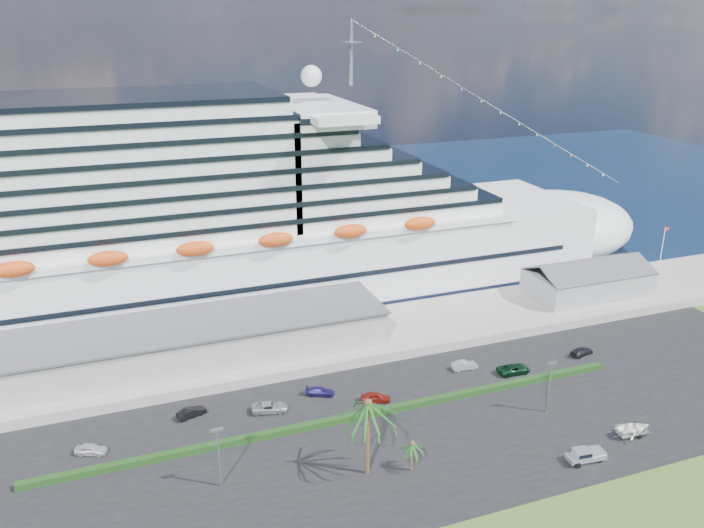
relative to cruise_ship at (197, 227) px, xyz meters
name	(u,v)px	position (x,y,z in m)	size (l,w,h in m)	color
ground	(452,475)	(21.53, -64.00, -16.69)	(420.00, 420.00, 0.00)	#39551C
asphalt_lot	(415,428)	(21.53, -53.00, -16.63)	(140.00, 38.00, 0.12)	black
wharf	(345,337)	(21.53, -24.00, -15.79)	(240.00, 20.00, 1.80)	gray
water	(242,211)	(21.53, 66.00, -16.68)	(420.00, 160.00, 0.02)	#0B1B31
cruise_ship	(197,227)	(0.00, 0.00, 0.00)	(191.00, 38.00, 54.00)	silver
terminal_building	(202,338)	(-3.47, -24.00, -11.68)	(61.00, 15.00, 6.30)	gray
port_shed	(588,281)	(73.53, -24.00, -12.30)	(24.00, 12.31, 7.37)	gray
flagpole	(661,253)	(91.57, -24.00, -8.43)	(1.08, 0.16, 12.00)	silver
hedge	(350,418)	(13.53, -48.00, -16.12)	(88.00, 1.10, 0.90)	black
lamp_post_left	(218,450)	(-6.47, -56.00, -11.35)	(1.60, 0.35, 8.27)	gray
lamp_post_right	(550,381)	(41.53, -56.00, -11.35)	(1.60, 0.35, 8.27)	gray
palm_tall	(368,412)	(11.53, -60.00, -7.49)	(8.82, 8.82, 11.13)	#47301E
palm_short	(412,447)	(17.03, -61.50, -13.03)	(3.53, 3.53, 4.56)	#47301E
parked_car_0	(91,449)	(-21.52, -43.48, -15.86)	(1.69, 4.20, 1.43)	silver
parked_car_1	(191,412)	(-7.70, -39.04, -15.87)	(1.49, 4.27, 1.41)	black
parked_car_2	(270,407)	(3.31, -41.74, -15.84)	(2.44, 5.28, 1.47)	#93979B
parked_car_3	(320,391)	(11.64, -39.91, -15.93)	(1.80, 4.42, 1.28)	#1E1854
parked_car_4	(375,397)	(18.93, -44.60, -15.82)	(1.78, 4.42, 1.51)	maroon
parked_car_5	(465,365)	(36.44, -40.51, -15.85)	(1.54, 4.41, 1.45)	#94979A
parked_car_6	(514,369)	(43.27, -44.45, -15.81)	(2.54, 5.50, 1.53)	black
parked_car_7	(582,351)	(57.73, -43.08, -15.91)	(1.85, 4.55, 1.32)	black
pickup_truck	(585,455)	(39.12, -67.68, -15.56)	(5.43, 2.46, 1.85)	black
boat_trailer	(634,429)	(49.08, -65.31, -15.45)	(5.93, 3.94, 1.69)	gray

